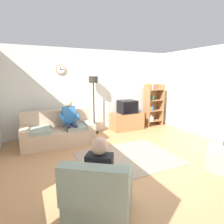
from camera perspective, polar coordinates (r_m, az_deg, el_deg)
name	(u,v)px	position (r m, az deg, el deg)	size (l,w,h in m)	color
ground_plane	(136,161)	(4.27, 7.44, -14.94)	(12.00, 12.00, 0.00)	#B27F51
back_wall_assembly	(94,91)	(6.26, -5.49, 6.40)	(6.20, 0.17, 2.70)	silver
couch	(58,133)	(5.37, -16.34, -6.16)	(1.92, 0.93, 0.90)	tan
tv_stand	(127,121)	(6.49, 4.61, -2.85)	(1.10, 0.56, 0.59)	olive
tv	(127,107)	(6.37, 4.79, 1.62)	(0.60, 0.49, 0.44)	black
bookshelf	(152,105)	(7.07, 12.33, 2.24)	(0.68, 0.36, 1.59)	olive
floor_lamp	(94,89)	(5.91, -5.73, 7.07)	(0.28, 0.28, 1.85)	black
armchair_near_window	(100,197)	(2.71, -3.70, -24.81)	(1.16, 1.18, 0.90)	gray
area_rug	(127,158)	(4.42, 4.79, -13.86)	(2.20, 1.70, 0.01)	gray
person_on_couch	(70,119)	(5.22, -12.91, -2.09)	(0.52, 0.54, 1.24)	#3372B2
person_in_left_armchair	(101,172)	(2.61, -3.32, -18.07)	(0.61, 0.64, 1.12)	black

